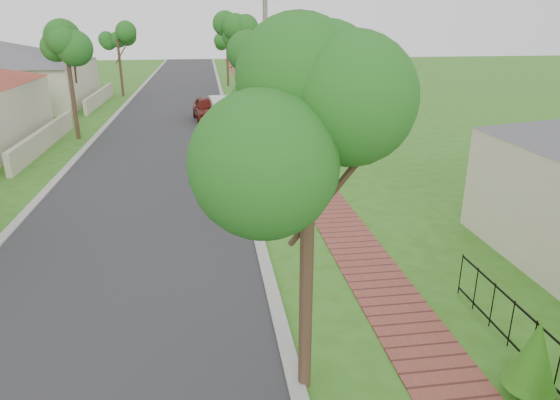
{
  "coord_description": "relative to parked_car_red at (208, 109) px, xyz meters",
  "views": [
    {
      "loc": [
        -0.63,
        -5.41,
        5.94
      ],
      "look_at": [
        1.14,
        6.77,
        1.5
      ],
      "focal_mm": 32.0,
      "sensor_mm": 36.0,
      "label": 1
    }
  ],
  "objects": [
    {
      "name": "road",
      "position": [
        -2.44,
        -6.06,
        -0.74
      ],
      "size": [
        7.0,
        120.0,
        0.02
      ],
      "primitive_type": "cube",
      "color": "#28282B",
      "rests_on": "ground"
    },
    {
      "name": "kerb_right",
      "position": [
        1.21,
        -6.06,
        -0.74
      ],
      "size": [
        0.3,
        120.0,
        0.1
      ],
      "primitive_type": "cube",
      "color": "#9E9E99",
      "rests_on": "ground"
    },
    {
      "name": "kerb_left",
      "position": [
        -6.09,
        -6.06,
        -0.74
      ],
      "size": [
        0.3,
        120.0,
        0.1
      ],
      "primitive_type": "cube",
      "color": "#9E9E99",
      "rests_on": "ground"
    },
    {
      "name": "sidewalk",
      "position": [
        3.81,
        -6.06,
        -0.74
      ],
      "size": [
        1.5,
        120.0,
        0.03
      ],
      "primitive_type": "cube",
      "color": "brown",
      "rests_on": "ground"
    },
    {
      "name": "street_trees",
      "position": [
        -2.32,
        0.79,
        3.8
      ],
      "size": [
        10.7,
        37.65,
        5.89
      ],
      "color": "#382619",
      "rests_on": "ground"
    },
    {
      "name": "far_house_grey",
      "position": [
        -14.41,
        7.94,
        1.61
      ],
      "size": [
        15.56,
        15.56,
        4.6
      ],
      "color": "beige",
      "rests_on": "ground"
    },
    {
      "name": "parked_car_red",
      "position": [
        0.0,
        0.0,
        0.0
      ],
      "size": [
        2.2,
        4.48,
        1.47
      ],
      "primitive_type": "imported",
      "rotation": [
        0.0,
        0.0,
        0.11
      ],
      "color": "#58120D",
      "rests_on": "ground"
    },
    {
      "name": "parked_car_white",
      "position": [
        0.96,
        -0.59,
        0.04
      ],
      "size": [
        2.3,
        4.88,
        1.55
      ],
      "primitive_type": "imported",
      "rotation": [
        0.0,
        0.0,
        0.15
      ],
      "color": "white",
      "rests_on": "ground"
    },
    {
      "name": "near_tree",
      "position": [
        1.36,
        -24.56,
        3.67
      ],
      "size": [
        2.15,
        2.15,
        5.53
      ],
      "color": "#382619",
      "rests_on": "ground"
    },
    {
      "name": "utility_pole",
      "position": [
        2.86,
        -6.44,
        2.96
      ],
      "size": [
        1.2,
        0.24,
        7.28
      ],
      "color": "#73665A",
      "rests_on": "ground"
    }
  ]
}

